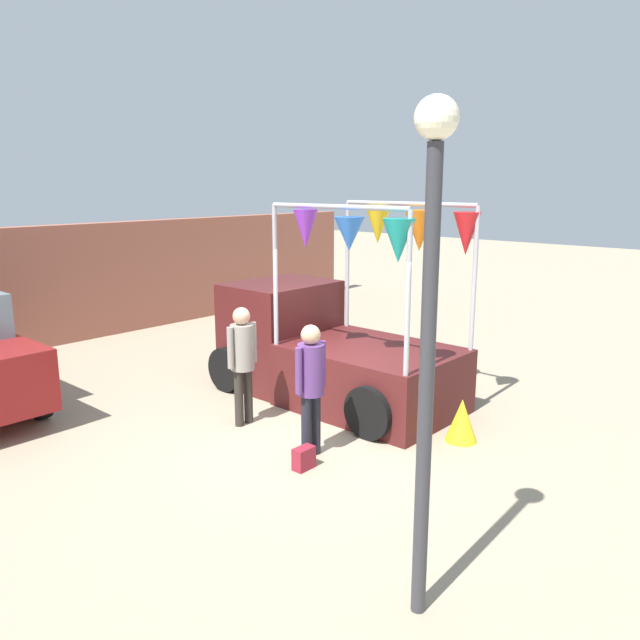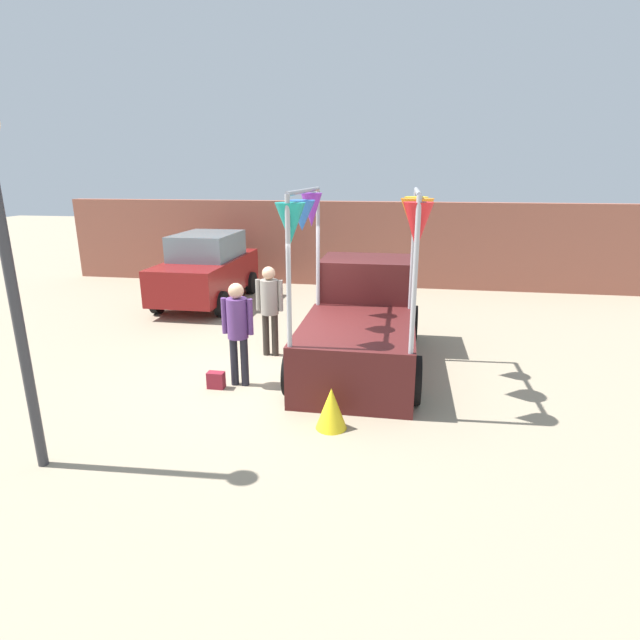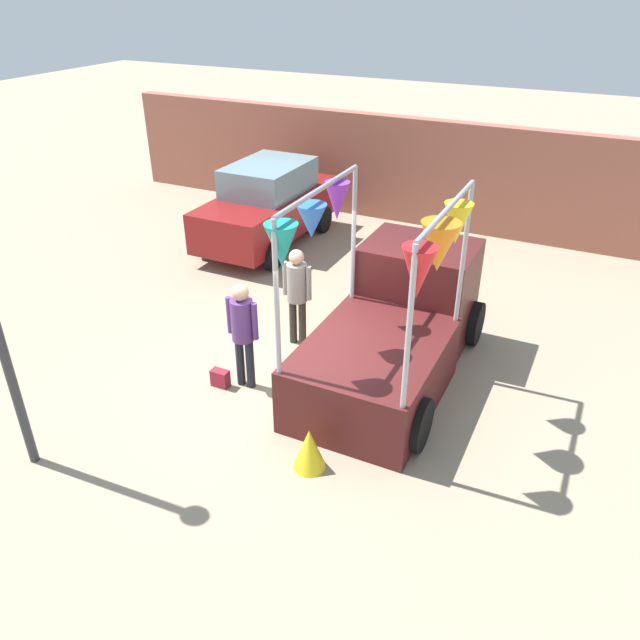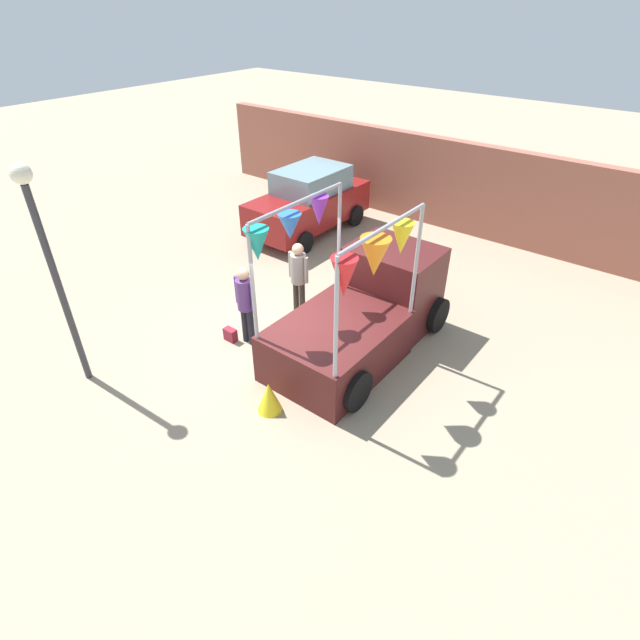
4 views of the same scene
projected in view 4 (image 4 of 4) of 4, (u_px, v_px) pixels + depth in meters
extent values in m
plane|color=gray|center=(287.00, 345.00, 10.43)|extent=(60.00, 60.00, 0.00)
cube|color=#4C1919|center=(336.00, 346.00, 9.57)|extent=(1.90, 2.60, 1.00)
cube|color=#4C1919|center=(392.00, 286.00, 10.65)|extent=(1.80, 1.40, 1.80)
cube|color=#8CB2C6|center=(394.00, 268.00, 10.40)|extent=(1.76, 1.37, 0.60)
cylinder|color=black|center=(363.00, 287.00, 11.66)|extent=(0.22, 0.76, 0.76)
cylinder|color=black|center=(437.00, 315.00, 10.68)|extent=(0.22, 0.76, 0.76)
cylinder|color=black|center=(275.00, 349.00, 9.67)|extent=(0.22, 0.76, 0.76)
cylinder|color=black|center=(356.00, 390.00, 8.69)|extent=(0.22, 0.76, 0.76)
cylinder|color=#A5A5AD|center=(339.00, 237.00, 9.93)|extent=(0.07, 0.07, 2.16)
cylinder|color=#A5A5AD|center=(416.00, 262.00, 9.04)|extent=(0.07, 0.07, 2.16)
cylinder|color=#A5A5AD|center=(253.00, 285.00, 8.34)|extent=(0.07, 0.07, 2.16)
cylinder|color=#A5A5AD|center=(336.00, 321.00, 7.45)|extent=(0.07, 0.07, 2.16)
cylinder|color=#A5A5AD|center=(298.00, 202.00, 8.53)|extent=(0.07, 2.44, 0.07)
cylinder|color=#A5A5AD|center=(385.00, 228.00, 7.64)|extent=(0.07, 2.44, 0.07)
cone|color=teal|center=(257.00, 245.00, 8.07)|extent=(0.57, 0.57, 0.57)
cone|color=red|center=(344.00, 278.00, 7.18)|extent=(0.41, 0.41, 0.64)
cone|color=blue|center=(290.00, 226.00, 8.58)|extent=(0.59, 0.59, 0.46)
cone|color=orange|center=(375.00, 257.00, 7.71)|extent=(0.53, 0.53, 0.64)
cone|color=purple|center=(319.00, 211.00, 9.09)|extent=(0.50, 0.50, 0.56)
cone|color=yellow|center=(402.00, 238.00, 8.23)|extent=(0.41, 0.41, 0.56)
cube|color=maroon|center=(308.00, 207.00, 14.81)|extent=(1.70, 4.00, 0.90)
cube|color=#72939E|center=(311.00, 180.00, 14.47)|extent=(1.50, 2.10, 0.66)
cylinder|color=black|center=(313.00, 203.00, 16.31)|extent=(0.18, 0.64, 0.64)
cylinder|color=black|center=(355.00, 215.00, 15.44)|extent=(0.18, 0.64, 0.64)
cylinder|color=black|center=(260.00, 227.00, 14.68)|extent=(0.18, 0.64, 0.64)
cylinder|color=black|center=(304.00, 243.00, 13.81)|extent=(0.18, 0.64, 0.64)
cylinder|color=black|center=(245.00, 324.00, 10.33)|extent=(0.13, 0.13, 0.84)
cylinder|color=black|center=(251.00, 327.00, 10.24)|extent=(0.13, 0.13, 0.84)
cylinder|color=#593372|center=(245.00, 294.00, 9.86)|extent=(0.34, 0.34, 0.66)
sphere|color=tan|center=(243.00, 274.00, 9.61)|extent=(0.25, 0.25, 0.25)
cylinder|color=#593372|center=(237.00, 289.00, 9.96)|extent=(0.09, 0.09, 0.60)
cylinder|color=#593372|center=(253.00, 296.00, 9.73)|extent=(0.09, 0.09, 0.60)
cylinder|color=#2D2823|center=(296.00, 297.00, 11.22)|extent=(0.13, 0.13, 0.84)
cylinder|color=#2D2823|center=(302.00, 300.00, 11.12)|extent=(0.13, 0.13, 0.84)
cylinder|color=gray|center=(298.00, 268.00, 10.75)|extent=(0.34, 0.34, 0.66)
sphere|color=tan|center=(298.00, 249.00, 10.50)|extent=(0.25, 0.25, 0.25)
cylinder|color=gray|center=(291.00, 264.00, 10.85)|extent=(0.09, 0.09, 0.60)
cylinder|color=gray|center=(306.00, 270.00, 10.62)|extent=(0.09, 0.09, 0.60)
cube|color=maroon|center=(230.00, 335.00, 10.49)|extent=(0.28, 0.16, 0.28)
cylinder|color=#333338|center=(61.00, 292.00, 8.53)|extent=(0.12, 0.12, 3.77)
sphere|color=#F2EDCC|center=(21.00, 174.00, 7.39)|extent=(0.32, 0.32, 0.32)
cube|color=#9E5947|center=(458.00, 187.00, 14.73)|extent=(18.00, 0.36, 2.60)
cone|color=yellow|center=(269.00, 397.00, 8.67)|extent=(0.60, 0.60, 0.60)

